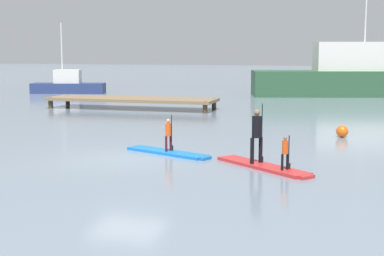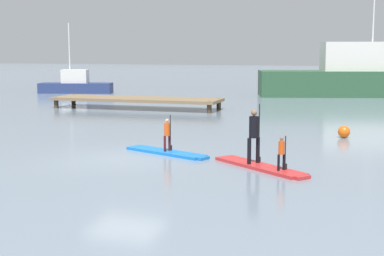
{
  "view_description": "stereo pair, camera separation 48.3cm",
  "coord_description": "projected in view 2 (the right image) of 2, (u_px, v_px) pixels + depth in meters",
  "views": [
    {
      "loc": [
        7.22,
        -17.46,
        3.63
      ],
      "look_at": [
        1.33,
        3.42,
        0.64
      ],
      "focal_mm": 52.72,
      "sensor_mm": 36.0,
      "label": 1
    },
    {
      "loc": [
        7.68,
        -17.32,
        3.63
      ],
      "look_at": [
        1.33,
        3.42,
        0.64
      ],
      "focal_mm": 52.72,
      "sensor_mm": 36.0,
      "label": 2
    }
  ],
  "objects": [
    {
      "name": "floating_dock",
      "position": [
        137.0,
        99.0,
        35.32
      ],
      "size": [
        10.69,
        2.83,
        0.69
      ],
      "color": "#846B4C",
      "rests_on": "ground"
    },
    {
      "name": "paddler_child_solo",
      "position": [
        167.0,
        133.0,
        19.83
      ],
      "size": [
        0.27,
        0.38,
        1.27
      ],
      "color": "#4C1419",
      "rests_on": "paddleboard_near"
    },
    {
      "name": "ground_plane",
      "position": [
        125.0,
        158.0,
        19.13
      ],
      "size": [
        240.0,
        240.0,
        0.0
      ],
      "primitive_type": "plane",
      "color": "gray"
    },
    {
      "name": "mooring_buoy_mid",
      "position": [
        344.0,
        132.0,
        23.56
      ],
      "size": [
        0.51,
        0.51,
        0.51
      ],
      "primitive_type": "sphere",
      "color": "orange",
      "rests_on": "ground"
    },
    {
      "name": "paddler_child_front",
      "position": [
        282.0,
        151.0,
        16.64
      ],
      "size": [
        0.28,
        0.31,
        1.02
      ],
      "color": "black",
      "rests_on": "paddleboard_far"
    },
    {
      "name": "paddleboard_near",
      "position": [
        167.0,
        152.0,
        19.92
      ],
      "size": [
        3.42,
        1.95,
        0.1
      ],
      "color": "blue",
      "rests_on": "ground"
    },
    {
      "name": "paddleboard_far",
      "position": [
        261.0,
        167.0,
        17.47
      ],
      "size": [
        3.32,
        2.83,
        0.1
      ],
      "color": "red",
      "rests_on": "ground"
    },
    {
      "name": "fishing_boat_green_midground",
      "position": [
        76.0,
        85.0,
        48.36
      ],
      "size": [
        6.43,
        3.31,
        5.96
      ],
      "color": "navy",
      "rests_on": "ground"
    },
    {
      "name": "fishing_boat_white_large",
      "position": [
        353.0,
        77.0,
        44.97
      ],
      "size": [
        15.09,
        7.49,
        10.83
      ],
      "color": "#2D5638",
      "rests_on": "ground"
    },
    {
      "name": "paddler_adult",
      "position": [
        254.0,
        132.0,
        17.61
      ],
      "size": [
        0.42,
        0.45,
        1.87
      ],
      "color": "black",
      "rests_on": "paddleboard_far"
    }
  ]
}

